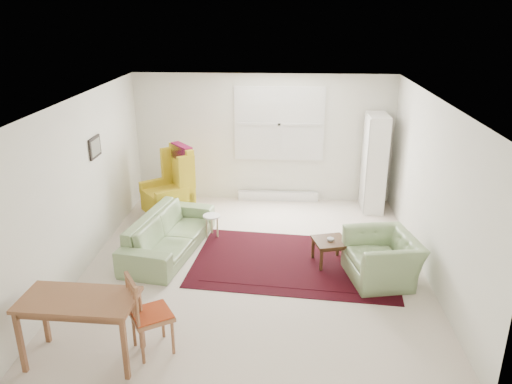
# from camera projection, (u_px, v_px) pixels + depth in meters

# --- Properties ---
(room) EXTENTS (5.04, 5.54, 2.51)m
(room) POSITION_uv_depth(u_px,v_px,m) (257.00, 181.00, 7.33)
(room) COLOR beige
(room) RESTS_ON ground
(rug) EXTENTS (3.21, 2.23, 0.03)m
(rug) POSITION_uv_depth(u_px,v_px,m) (294.00, 262.00, 7.59)
(rug) COLOR black
(rug) RESTS_ON ground
(sofa) EXTENTS (1.19, 2.21, 0.84)m
(sofa) POSITION_uv_depth(u_px,v_px,m) (169.00, 227.00, 7.83)
(sofa) COLOR gray
(sofa) RESTS_ON ground
(armchair) EXTENTS (1.08, 1.18, 0.79)m
(armchair) POSITION_uv_depth(u_px,v_px,m) (382.00, 254.00, 7.02)
(armchair) COLOR gray
(armchair) RESTS_ON ground
(wingback_chair) EXTENTS (1.11, 1.11, 1.33)m
(wingback_chair) POSITION_uv_depth(u_px,v_px,m) (166.00, 183.00, 9.04)
(wingback_chair) COLOR gold
(wingback_chair) RESTS_ON ground
(coffee_table) EXTENTS (0.59, 0.59, 0.39)m
(coffee_table) POSITION_uv_depth(u_px,v_px,m) (330.00, 252.00, 7.52)
(coffee_table) COLOR #3F2513
(coffee_table) RESTS_ON ground
(stool) EXTENTS (0.38, 0.38, 0.39)m
(stool) POSITION_uv_depth(u_px,v_px,m) (212.00, 226.00, 8.41)
(stool) COLOR white
(stool) RESTS_ON ground
(cabinet) EXTENTS (0.39, 0.74, 1.84)m
(cabinet) POSITION_uv_depth(u_px,v_px,m) (374.00, 163.00, 9.33)
(cabinet) COLOR white
(cabinet) RESTS_ON ground
(desk) EXTENTS (1.25, 0.66, 0.78)m
(desk) POSITION_uv_depth(u_px,v_px,m) (82.00, 329.00, 5.39)
(desk) COLOR brown
(desk) RESTS_ON ground
(desk_chair) EXTENTS (0.58, 0.58, 0.97)m
(desk_chair) POSITION_uv_depth(u_px,v_px,m) (151.00, 313.00, 5.51)
(desk_chair) COLOR brown
(desk_chair) RESTS_ON ground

